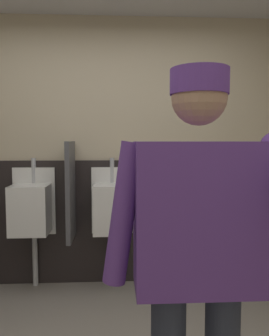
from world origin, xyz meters
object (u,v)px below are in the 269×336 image
urinal_middle (112,208)px  urinal_right (191,207)px  person (197,247)px  urinal_left (31,208)px

urinal_middle → urinal_right: same height
urinal_middle → person: person is taller
urinal_left → urinal_right: (1.50, 0.00, 0.00)m
urinal_left → urinal_right: same height
urinal_right → person: size_ratio=0.74×
person → urinal_middle: bearing=101.1°
urinal_middle → person: (0.36, -1.84, 0.21)m
person → urinal_left: bearing=121.2°
urinal_left → person: person is taller
urinal_right → urinal_left: bearing=180.0°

